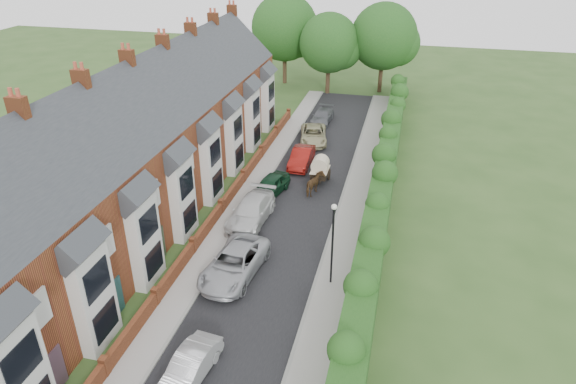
% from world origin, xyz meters
% --- Properties ---
extents(ground, '(140.00, 140.00, 0.00)m').
position_xyz_m(ground, '(0.00, 0.00, 0.00)').
color(ground, '#2D4C1E').
rests_on(ground, ground).
extents(road, '(6.00, 58.00, 0.02)m').
position_xyz_m(road, '(-0.50, 11.00, 0.01)').
color(road, black).
rests_on(road, ground).
extents(pavement_hedge_side, '(2.20, 58.00, 0.12)m').
position_xyz_m(pavement_hedge_side, '(3.60, 11.00, 0.06)').
color(pavement_hedge_side, '#9B9792').
rests_on(pavement_hedge_side, ground).
extents(pavement_house_side, '(1.70, 58.00, 0.12)m').
position_xyz_m(pavement_house_side, '(-4.35, 11.00, 0.06)').
color(pavement_house_side, '#9B9792').
rests_on(pavement_house_side, ground).
extents(kerb_hedge_side, '(0.18, 58.00, 0.13)m').
position_xyz_m(kerb_hedge_side, '(2.55, 11.00, 0.07)').
color(kerb_hedge_side, gray).
rests_on(kerb_hedge_side, ground).
extents(kerb_house_side, '(0.18, 58.00, 0.13)m').
position_xyz_m(kerb_house_side, '(-3.55, 11.00, 0.07)').
color(kerb_house_side, gray).
rests_on(kerb_house_side, ground).
extents(hedge, '(2.10, 58.00, 2.85)m').
position_xyz_m(hedge, '(5.40, 11.00, 1.60)').
color(hedge, '#173E13').
rests_on(hedge, ground).
extents(terrace_row, '(9.05, 40.50, 11.50)m').
position_xyz_m(terrace_row, '(-10.87, 9.98, 4.47)').
color(terrace_row, brown).
rests_on(terrace_row, ground).
extents(garden_wall_row, '(0.35, 40.35, 1.10)m').
position_xyz_m(garden_wall_row, '(-5.35, 10.00, 0.46)').
color(garden_wall_row, brown).
rests_on(garden_wall_row, ground).
extents(lamppost, '(0.32, 0.32, 5.16)m').
position_xyz_m(lamppost, '(3.40, 4.00, 3.30)').
color(lamppost, black).
rests_on(lamppost, ground).
extents(tree_far_left, '(7.14, 6.80, 9.29)m').
position_xyz_m(tree_far_left, '(-2.65, 40.08, 5.71)').
color(tree_far_left, '#332316').
rests_on(tree_far_left, ground).
extents(tree_far_right, '(7.98, 7.60, 10.31)m').
position_xyz_m(tree_far_right, '(3.39, 42.08, 6.31)').
color(tree_far_right, '#332316').
rests_on(tree_far_right, ground).
extents(tree_far_back, '(8.40, 8.00, 10.82)m').
position_xyz_m(tree_far_back, '(-8.59, 43.08, 6.62)').
color(tree_far_back, '#332316').
rests_on(tree_far_back, ground).
extents(car_silver_a, '(1.87, 4.12, 1.31)m').
position_xyz_m(car_silver_a, '(-1.60, -4.20, 0.66)').
color(car_silver_a, silver).
rests_on(car_silver_a, ground).
extents(car_silver_b, '(3.16, 5.93, 1.59)m').
position_xyz_m(car_silver_b, '(-2.14, 3.51, 0.79)').
color(car_silver_b, '#A8A9AF').
rests_on(car_silver_b, ground).
extents(car_white, '(2.52, 5.61, 1.60)m').
position_xyz_m(car_white, '(-3.00, 9.45, 0.80)').
color(car_white, silver).
rests_on(car_white, ground).
extents(car_green, '(2.53, 4.49, 1.44)m').
position_xyz_m(car_green, '(-2.78, 13.57, 0.72)').
color(car_green, '#0F321C').
rests_on(car_green, ground).
extents(car_red, '(1.58, 4.49, 1.48)m').
position_xyz_m(car_red, '(-1.60, 19.12, 0.74)').
color(car_red, maroon).
rests_on(car_red, ground).
extents(car_beige, '(3.31, 5.45, 1.41)m').
position_xyz_m(car_beige, '(-1.65, 24.52, 0.71)').
color(car_beige, tan).
rests_on(car_beige, ground).
extents(car_grey, '(2.00, 4.56, 1.30)m').
position_xyz_m(car_grey, '(-1.80, 29.89, 0.65)').
color(car_grey, '#57595E').
rests_on(car_grey, ground).
extents(horse, '(1.32, 2.11, 1.65)m').
position_xyz_m(horse, '(0.46, 14.36, 0.83)').
color(horse, '#4B321B').
rests_on(horse, ground).
extents(horse_cart, '(1.37, 3.02, 2.18)m').
position_xyz_m(horse_cart, '(0.46, 16.47, 1.25)').
color(horse_cart, black).
rests_on(horse_cart, ground).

